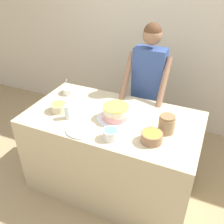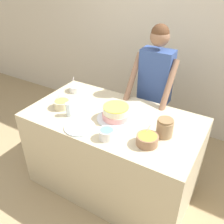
# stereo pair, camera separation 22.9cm
# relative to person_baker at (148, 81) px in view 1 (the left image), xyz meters

# --- Properties ---
(ground_plane) EXTENTS (14.00, 14.00, 0.00)m
(ground_plane) POSITION_rel_person_baker_xyz_m (-0.15, -1.12, -1.01)
(ground_plane) COLOR tan
(wall_back) EXTENTS (10.00, 0.05, 2.60)m
(wall_back) POSITION_rel_person_baker_xyz_m (-0.15, 0.81, 0.29)
(wall_back) COLOR beige
(wall_back) RESTS_ON ground_plane
(counter) EXTENTS (1.68, 0.92, 0.89)m
(counter) POSITION_rel_person_baker_xyz_m (-0.15, -0.66, -0.57)
(counter) COLOR #C6B793
(counter) RESTS_ON ground_plane
(person_baker) EXTENTS (0.47, 0.45, 1.64)m
(person_baker) POSITION_rel_person_baker_xyz_m (0.00, 0.00, 0.00)
(person_baker) COLOR #2D2D38
(person_baker) RESTS_ON ground_plane
(cake) EXTENTS (0.36, 0.36, 0.14)m
(cake) POSITION_rel_person_baker_xyz_m (-0.10, -0.68, -0.06)
(cake) COLOR silver
(cake) RESTS_ON counter
(frosting_bowl_pink) EXTENTS (0.16, 0.16, 0.15)m
(frosting_bowl_pink) POSITION_rel_person_baker_xyz_m (-0.78, -0.41, -0.08)
(frosting_bowl_pink) COLOR white
(frosting_bowl_pink) RESTS_ON counter
(frosting_bowl_yellow) EXTENTS (0.16, 0.16, 0.14)m
(frosting_bowl_yellow) POSITION_rel_person_baker_xyz_m (-0.67, -0.78, -0.08)
(frosting_bowl_yellow) COLOR beige
(frosting_bowl_yellow) RESTS_ON counter
(frosting_bowl_blue) EXTENTS (0.13, 0.13, 0.09)m
(frosting_bowl_blue) POSITION_rel_person_baker_xyz_m (-0.02, -0.97, -0.07)
(frosting_bowl_blue) COLOR white
(frosting_bowl_blue) RESTS_ON counter
(frosting_bowl_orange) EXTENTS (0.18, 0.18, 0.15)m
(frosting_bowl_orange) POSITION_rel_person_baker_xyz_m (0.30, -0.87, -0.07)
(frosting_bowl_orange) COLOR #936B4C
(frosting_bowl_orange) RESTS_ON counter
(drinking_glass) EXTENTS (0.06, 0.06, 0.13)m
(drinking_glass) POSITION_rel_person_baker_xyz_m (-0.51, -0.85, -0.05)
(drinking_glass) COLOR silver
(drinking_glass) RESTS_ON counter
(ceramic_plate) EXTENTS (0.28, 0.28, 0.01)m
(ceramic_plate) POSITION_rel_person_baker_xyz_m (-0.31, -0.97, -0.11)
(ceramic_plate) COLOR silver
(ceramic_plate) RESTS_ON counter
(stoneware_jar) EXTENTS (0.14, 0.14, 0.16)m
(stoneware_jar) POSITION_rel_person_baker_xyz_m (0.38, -0.69, -0.04)
(stoneware_jar) COLOR #9E7F5B
(stoneware_jar) RESTS_ON counter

